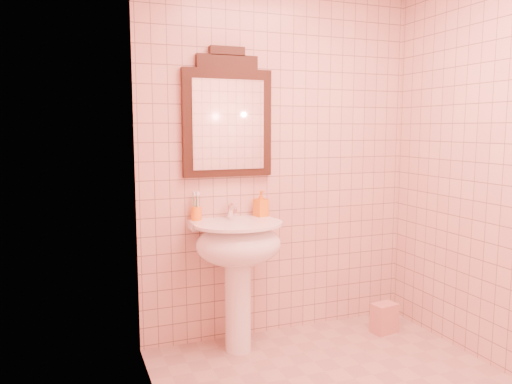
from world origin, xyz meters
name	(u,v)px	position (x,y,z in m)	size (l,w,h in m)	color
back_wall	(280,159)	(0.00, 1.10, 1.25)	(2.00, 0.02, 2.50)	beige
pedestal_sink	(238,253)	(-0.39, 0.87, 0.66)	(0.58, 0.58, 0.86)	white
faucet	(231,210)	(-0.39, 1.01, 0.92)	(0.04, 0.16, 0.11)	white
mirror	(228,117)	(-0.39, 1.07, 1.53)	(0.61, 0.06, 0.85)	black
toothbrush_cup	(196,213)	(-0.62, 1.05, 0.91)	(0.07, 0.07, 0.16)	orange
soap_dispenser	(261,204)	(-0.17, 1.02, 0.95)	(0.08, 0.08, 0.18)	orange
towel	(384,318)	(0.69, 0.78, 0.11)	(0.17, 0.12, 0.21)	tan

